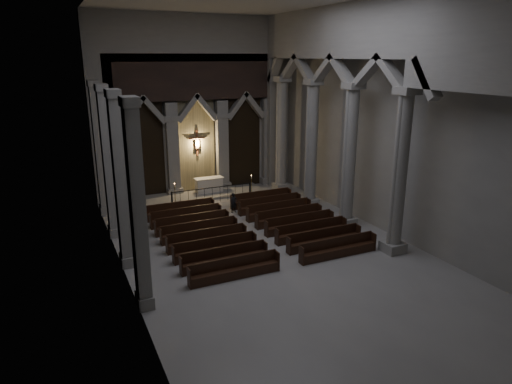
% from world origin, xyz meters
% --- Properties ---
extents(room, '(24.00, 24.10, 12.00)m').
position_xyz_m(room, '(0.00, 0.00, 7.60)').
color(room, '#9B9893').
rests_on(room, ground).
extents(sanctuary_wall, '(14.00, 0.77, 12.00)m').
position_xyz_m(sanctuary_wall, '(0.00, 11.54, 6.62)').
color(sanctuary_wall, gray).
rests_on(sanctuary_wall, ground).
extents(right_arcade, '(1.00, 24.00, 12.00)m').
position_xyz_m(right_arcade, '(5.50, 1.33, 7.83)').
color(right_arcade, gray).
rests_on(right_arcade, ground).
extents(left_pilasters, '(0.60, 13.00, 8.03)m').
position_xyz_m(left_pilasters, '(-6.75, 3.50, 3.91)').
color(left_pilasters, gray).
rests_on(left_pilasters, ground).
extents(sanctuary_step, '(8.50, 2.60, 0.15)m').
position_xyz_m(sanctuary_step, '(0.00, 10.60, 0.07)').
color(sanctuary_step, gray).
rests_on(sanctuary_step, ground).
extents(altar, '(2.01, 0.80, 1.02)m').
position_xyz_m(altar, '(0.46, 10.76, 0.66)').
color(altar, silver).
rests_on(altar, sanctuary_step).
extents(altar_rail, '(5.53, 0.09, 1.09)m').
position_xyz_m(altar_rail, '(-0.00, 8.74, 0.72)').
color(altar_rail, black).
rests_on(altar_rail, ground).
extents(candle_stand_left, '(0.25, 0.25, 1.48)m').
position_xyz_m(candle_stand_left, '(-2.37, 9.26, 0.40)').
color(candle_stand_left, olive).
rests_on(candle_stand_left, ground).
extents(candle_stand_right, '(0.25, 0.25, 1.49)m').
position_xyz_m(candle_stand_right, '(2.99, 9.08, 0.41)').
color(candle_stand_right, olive).
rests_on(candle_stand_right, ground).
extents(pews, '(9.59, 9.17, 0.93)m').
position_xyz_m(pews, '(0.00, 2.53, 0.30)').
color(pews, black).
rests_on(pews, ground).
extents(worshipper, '(0.50, 0.38, 1.24)m').
position_xyz_m(worshipper, '(0.55, 6.32, 0.62)').
color(worshipper, black).
rests_on(worshipper, ground).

